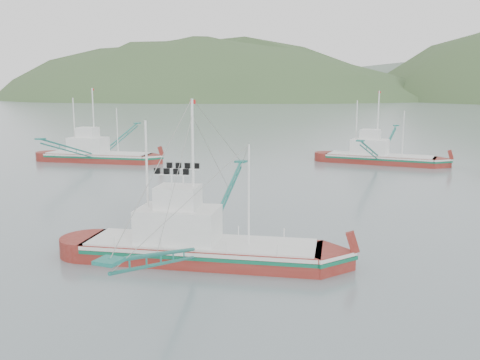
% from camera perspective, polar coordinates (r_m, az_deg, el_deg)
% --- Properties ---
extents(ground, '(1200.00, 1200.00, 0.00)m').
position_cam_1_polar(ground, '(33.63, -3.87, -7.03)').
color(ground, slate).
rests_on(ground, ground).
extents(main_boat, '(13.92, 24.13, 9.88)m').
position_cam_1_polar(main_boat, '(30.36, -4.41, -5.46)').
color(main_boat, maroon).
rests_on(main_boat, ground).
extents(bg_boat_left, '(14.53, 25.37, 10.34)m').
position_cam_1_polar(bg_boat_left, '(72.73, -15.01, 3.22)').
color(bg_boat_left, maroon).
rests_on(bg_boat_left, ground).
extents(bg_boat_far, '(13.76, 24.67, 9.98)m').
position_cam_1_polar(bg_boat_far, '(70.94, 14.56, 2.81)').
color(bg_boat_far, maroon).
rests_on(bg_boat_far, ground).
extents(headland_left, '(448.00, 308.00, 210.00)m').
position_cam_1_polar(headland_left, '(434.77, -4.53, 8.65)').
color(headland_left, '#37512A').
rests_on(headland_left, ground).
extents(ridge_distant, '(960.00, 400.00, 240.00)m').
position_cam_1_polar(ridge_distant, '(589.19, 23.85, 8.18)').
color(ridge_distant, slate).
rests_on(ridge_distant, ground).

